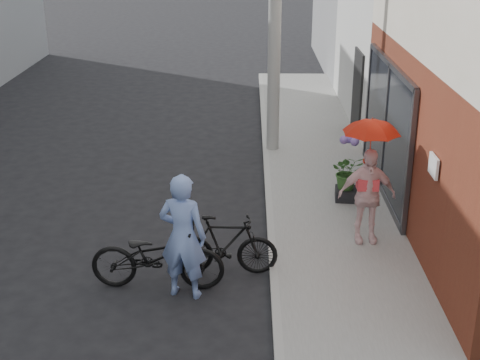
{
  "coord_description": "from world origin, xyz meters",
  "views": [
    {
      "loc": [
        0.56,
        -8.66,
        5.06
      ],
      "look_at": [
        0.41,
        1.45,
        1.1
      ],
      "focal_mm": 50.0,
      "sensor_mm": 36.0,
      "label": 1
    }
  ],
  "objects_px": {
    "officer": "(183,236)",
    "bike_right": "(225,245)",
    "planter": "(346,194)",
    "kimono_woman": "(367,196)",
    "bike_left": "(157,256)"
  },
  "relations": [
    {
      "from": "kimono_woman",
      "to": "bike_left",
      "type": "bearing_deg",
      "value": -160.43
    },
    {
      "from": "bike_left",
      "to": "bike_right",
      "type": "height_order",
      "value": "bike_left"
    },
    {
      "from": "officer",
      "to": "kimono_woman",
      "type": "height_order",
      "value": "officer"
    },
    {
      "from": "bike_right",
      "to": "bike_left",
      "type": "bearing_deg",
      "value": 115.22
    },
    {
      "from": "officer",
      "to": "bike_right",
      "type": "distance_m",
      "value": 0.96
    },
    {
      "from": "officer",
      "to": "planter",
      "type": "xyz_separation_m",
      "value": [
        2.76,
        3.26,
        -0.7
      ]
    },
    {
      "from": "bike_left",
      "to": "kimono_woman",
      "type": "distance_m",
      "value": 3.51
    },
    {
      "from": "kimono_woman",
      "to": "planter",
      "type": "height_order",
      "value": "kimono_woman"
    },
    {
      "from": "planter",
      "to": "officer",
      "type": "bearing_deg",
      "value": -130.22
    },
    {
      "from": "officer",
      "to": "bike_left",
      "type": "height_order",
      "value": "officer"
    },
    {
      "from": "bike_left",
      "to": "bike_right",
      "type": "relative_size",
      "value": 1.22
    },
    {
      "from": "kimono_woman",
      "to": "planter",
      "type": "relative_size",
      "value": 3.77
    },
    {
      "from": "officer",
      "to": "planter",
      "type": "bearing_deg",
      "value": -116.98
    },
    {
      "from": "bike_right",
      "to": "officer",
      "type": "bearing_deg",
      "value": 139.33
    },
    {
      "from": "bike_left",
      "to": "officer",
      "type": "bearing_deg",
      "value": -114.4
    }
  ]
}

